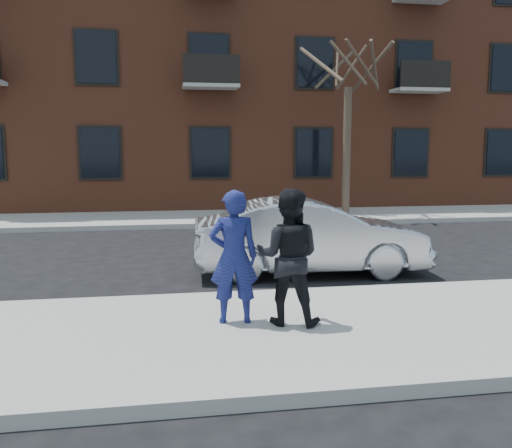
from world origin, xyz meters
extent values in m
plane|color=black|center=(0.00, 0.00, 0.00)|extent=(100.00, 100.00, 0.00)
cube|color=#9C9994|center=(0.00, -0.25, 0.07)|extent=(50.00, 3.50, 0.15)
cube|color=#999691|center=(0.00, 1.55, 0.07)|extent=(50.00, 0.10, 0.15)
cube|color=#9C9994|center=(0.00, 11.25, 0.07)|extent=(50.00, 3.50, 0.15)
cube|color=#999691|center=(0.00, 9.45, 0.07)|extent=(50.00, 0.10, 0.15)
cube|color=brown|center=(2.00, 18.00, 6.00)|extent=(24.00, 10.00, 12.00)
cube|color=black|center=(3.90, 12.94, 2.20)|extent=(1.30, 0.06, 1.70)
cube|color=black|center=(11.50, 12.94, 2.20)|extent=(1.30, 0.06, 1.70)
cube|color=black|center=(3.90, 12.94, 5.40)|extent=(1.30, 0.06, 1.70)
cube|color=black|center=(11.50, 12.94, 5.40)|extent=(1.30, 0.06, 1.70)
cylinder|color=#352A1F|center=(4.50, 11.00, 2.25)|extent=(0.26, 0.26, 4.20)
imported|color=#B7BABF|center=(1.13, 3.17, 0.71)|extent=(4.36, 1.71, 1.41)
imported|color=navy|center=(-0.69, 0.11, 0.99)|extent=(0.63, 0.44, 1.68)
cube|color=black|center=(-0.72, 0.33, 1.42)|extent=(0.08, 0.13, 0.08)
imported|color=black|center=(-0.02, -0.04, 1.00)|extent=(0.99, 0.88, 1.70)
cube|color=black|center=(-0.10, 0.18, 1.19)|extent=(0.09, 0.15, 0.06)
camera|label=1|loc=(-1.51, -6.47, 2.31)|focal=38.00mm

